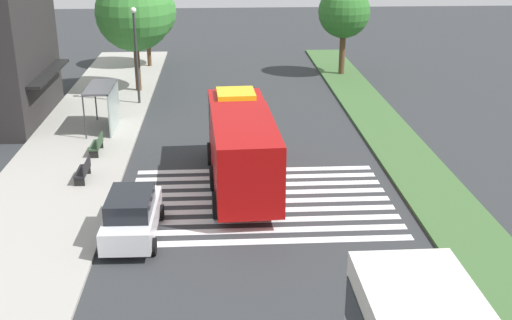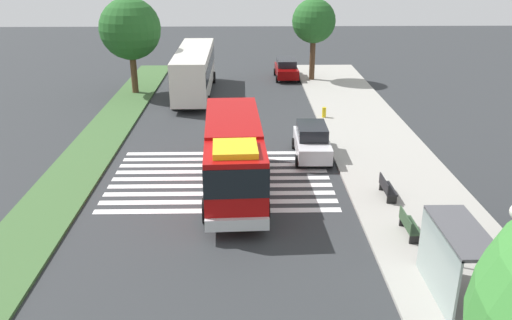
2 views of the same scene
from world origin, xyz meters
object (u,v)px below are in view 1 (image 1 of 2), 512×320
bench_west_of_shelter (84,170)px  sidewalk_tree_center (147,12)px  fire_truck (241,142)px  bus_stop_shelter (107,99)px  parked_car_mid (132,215)px  bench_near_shelter (97,144)px  median_tree_west (344,12)px  sidewalk_tree_west (134,13)px  street_lamp (136,47)px

bench_west_of_shelter → sidewalk_tree_center: bearing=-1.6°
fire_truck → bus_stop_shelter: bearing=38.7°
parked_car_mid → bus_stop_shelter: bus_stop_shelter is taller
bus_stop_shelter → bench_near_shelter: size_ratio=2.19×
bench_west_of_shelter → median_tree_west: size_ratio=0.24×
sidewalk_tree_west → bench_near_shelter: bearing=177.0°
bench_west_of_shelter → sidewalk_tree_west: (16.08, -0.66, 4.80)m
street_lamp → sidewalk_tree_center: (11.00, 0.40, 0.70)m
sidewalk_tree_west → sidewalk_tree_center: size_ratio=1.19×
fire_truck → sidewalk_tree_center: sidewalk_tree_center is taller
fire_truck → street_lamp: 14.84m
bus_stop_shelter → sidewalk_tree_center: (16.28, -0.69, 2.52)m
bench_west_of_shelter → street_lamp: street_lamp is taller
fire_truck → sidewalk_tree_west: bearing=18.5°
bench_near_shelter → median_tree_west: size_ratio=0.24×
bus_stop_shelter → median_tree_west: median_tree_west is taller
fire_truck → parked_car_mid: fire_truck is taller
sidewalk_tree_center → median_tree_west: sidewalk_tree_center is taller
bench_near_shelter → sidewalk_tree_west: bearing=-3.0°
sidewalk_tree_center → parked_car_mid: bearing=-175.7°
bench_west_of_shelter → street_lamp: 13.24m
parked_car_mid → median_tree_west: (25.75, -12.66, 3.81)m
fire_truck → street_lamp: size_ratio=1.58×
bench_near_shelter → median_tree_west: 23.16m
fire_truck → sidewalk_tree_west: 18.22m
bench_west_of_shelter → sidewalk_tree_west: sidewalk_tree_west is taller
street_lamp → fire_truck: bearing=-155.7°
sidewalk_tree_west → sidewalk_tree_center: 7.80m
fire_truck → bench_west_of_shelter: 7.28m
sidewalk_tree_center → median_tree_west: bearing=-103.6°
bench_west_of_shelter → sidewalk_tree_center: size_ratio=0.24×
parked_car_mid → sidewalk_tree_west: 22.17m
sidewalk_tree_west → bench_west_of_shelter: bearing=177.7°
parked_car_mid → fire_truck: bearing=-40.0°
parked_car_mid → bus_stop_shelter: 13.41m
bench_near_shelter → sidewalk_tree_center: bearing=-1.9°
bench_west_of_shelter → sidewalk_tree_center: 24.13m
parked_car_mid → bench_near_shelter: parked_car_mid is taller
bus_stop_shelter → sidewalk_tree_center: bearing=-2.4°
parked_car_mid → bench_west_of_shelter: bearing=28.3°
bench_west_of_shelter → sidewalk_tree_center: sidewalk_tree_center is taller
bus_stop_shelter → sidewalk_tree_west: 9.26m
sidewalk_tree_west → sidewalk_tree_center: bearing=0.0°
bus_stop_shelter → parked_car_mid: bearing=-167.5°
bench_west_of_shelter → median_tree_west: 25.83m
fire_truck → bench_near_shelter: 8.36m
bench_near_shelter → bench_west_of_shelter: bearing=180.0°
bench_near_shelter → sidewalk_tree_center: (20.28, -0.66, 3.81)m
parked_car_mid → median_tree_west: median_tree_west is taller
fire_truck → sidewalk_tree_west: sidewalk_tree_west is taller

